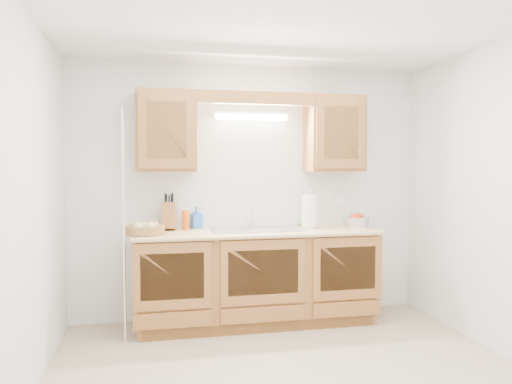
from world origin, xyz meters
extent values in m
plane|color=tan|center=(0.00, 0.00, 0.00)|extent=(3.50, 3.50, 0.00)
plane|color=white|center=(0.00, 0.00, 2.50)|extent=(3.50, 3.50, 0.00)
cube|color=silver|center=(0.00, 1.50, 1.25)|extent=(3.50, 0.02, 2.50)
cube|color=silver|center=(0.00, -1.50, 1.25)|extent=(3.50, 0.02, 2.50)
cube|color=silver|center=(-1.75, 0.00, 1.25)|extent=(0.02, 3.00, 2.50)
cube|color=silver|center=(1.75, 0.00, 1.25)|extent=(0.02, 3.00, 2.50)
cube|color=#A46830|center=(0.00, 1.20, 0.44)|extent=(2.20, 0.60, 0.86)
cube|color=tan|center=(0.00, 1.19, 0.88)|extent=(2.30, 0.63, 0.04)
cube|color=#A46830|center=(-0.83, 1.33, 1.83)|extent=(0.55, 0.33, 0.75)
cube|color=#A46830|center=(0.83, 1.33, 1.83)|extent=(0.55, 0.33, 0.75)
cube|color=#A46830|center=(0.00, 1.19, 2.14)|extent=(2.20, 0.05, 0.12)
cylinder|color=white|center=(0.00, 1.40, 1.98)|extent=(0.70, 0.05, 0.05)
cube|color=white|center=(0.00, 1.43, 2.01)|extent=(0.76, 0.06, 0.05)
cube|color=#9E9EA3|center=(0.00, 1.21, 0.90)|extent=(0.84, 0.46, 0.01)
cube|color=#9E9EA3|center=(-0.21, 1.21, 0.82)|extent=(0.39, 0.40, 0.16)
cube|color=#9E9EA3|center=(0.21, 1.21, 0.82)|extent=(0.39, 0.40, 0.16)
cylinder|color=silver|center=(0.00, 1.41, 0.92)|extent=(0.06, 0.06, 0.04)
cylinder|color=silver|center=(0.00, 1.41, 1.00)|extent=(0.02, 0.02, 0.16)
cylinder|color=silver|center=(0.00, 1.35, 1.09)|extent=(0.02, 0.12, 0.02)
cylinder|color=white|center=(0.12, 1.41, 0.96)|extent=(0.03, 0.03, 0.12)
cylinder|color=silver|center=(-1.20, 0.94, 1.00)|extent=(0.03, 0.03, 2.00)
cube|color=white|center=(0.95, 1.49, 1.15)|extent=(0.08, 0.01, 0.12)
cylinder|color=olive|center=(-1.03, 1.11, 0.94)|extent=(0.38, 0.38, 0.07)
sphere|color=#D8C67F|center=(-1.09, 1.07, 0.97)|extent=(0.09, 0.09, 0.09)
sphere|color=#D8C67F|center=(-0.98, 1.06, 0.97)|extent=(0.09, 0.09, 0.09)
sphere|color=tan|center=(-0.94, 1.15, 0.97)|extent=(0.08, 0.08, 0.08)
sphere|color=red|center=(-1.05, 1.17, 0.97)|extent=(0.08, 0.08, 0.08)
sphere|color=#72A53F|center=(-1.13, 1.14, 0.97)|extent=(0.08, 0.08, 0.08)
sphere|color=#D8C67F|center=(-1.03, 1.10, 0.97)|extent=(0.09, 0.09, 0.09)
sphere|color=red|center=(-1.00, 1.20, 0.97)|extent=(0.07, 0.07, 0.07)
cube|color=#A46830|center=(-0.80, 1.37, 1.03)|extent=(0.15, 0.22, 0.28)
cylinder|color=black|center=(-0.84, 1.35, 1.17)|extent=(0.02, 0.04, 0.10)
cylinder|color=black|center=(-0.80, 1.35, 1.18)|extent=(0.02, 0.04, 0.10)
cylinder|color=black|center=(-0.77, 1.35, 1.18)|extent=(0.02, 0.04, 0.10)
cylinder|color=black|center=(-0.83, 1.40, 1.19)|extent=(0.02, 0.04, 0.10)
cylinder|color=black|center=(-0.78, 1.40, 1.19)|extent=(0.02, 0.04, 0.10)
cylinder|color=black|center=(-0.84, 1.43, 1.19)|extent=(0.02, 0.04, 0.10)
cylinder|color=black|center=(-0.77, 1.43, 1.20)|extent=(0.02, 0.04, 0.10)
cylinder|color=#DE520C|center=(-0.65, 1.36, 0.99)|extent=(0.08, 0.08, 0.19)
cylinder|color=white|center=(-0.65, 1.36, 1.09)|extent=(0.07, 0.07, 0.01)
imported|color=blue|center=(-0.54, 1.44, 1.00)|extent=(0.12, 0.12, 0.21)
cube|color=#CC333F|center=(0.54, 1.44, 0.90)|extent=(0.13, 0.10, 0.01)
cube|color=green|center=(0.54, 1.44, 0.91)|extent=(0.13, 0.10, 0.02)
cylinder|color=silver|center=(0.54, 1.23, 0.91)|extent=(0.18, 0.18, 0.01)
cylinder|color=silver|center=(0.54, 1.23, 1.08)|extent=(0.02, 0.02, 0.37)
cylinder|color=white|center=(0.54, 1.23, 1.07)|extent=(0.19, 0.19, 0.31)
sphere|color=silver|center=(0.54, 1.23, 1.27)|extent=(0.02, 0.02, 0.02)
cylinder|color=silver|center=(1.03, 1.24, 0.95)|extent=(0.31, 0.31, 0.10)
sphere|color=red|center=(1.00, 1.24, 1.00)|extent=(0.07, 0.07, 0.07)
sphere|color=red|center=(1.06, 1.26, 1.00)|extent=(0.07, 0.07, 0.07)
sphere|color=red|center=(1.03, 1.21, 1.00)|extent=(0.07, 0.07, 0.07)
sphere|color=red|center=(1.07, 1.22, 1.00)|extent=(0.07, 0.07, 0.07)
camera|label=1|loc=(-0.99, -3.39, 1.51)|focal=35.00mm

